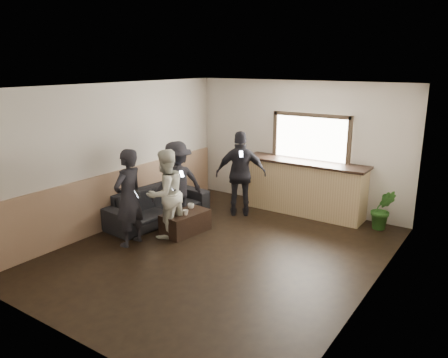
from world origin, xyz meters
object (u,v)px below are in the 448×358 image
Objects in this scene: person_a at (129,198)px; person_b at (166,194)px; cup_b at (186,212)px; potted_plant at (383,209)px; bar_counter at (304,184)px; person_d at (241,174)px; person_c at (177,183)px; cup_a at (191,206)px; coffee_table at (185,222)px; sofa at (157,205)px.

person_b is (0.28, 0.65, -0.04)m from person_a.
cup_b is 3.81m from potted_plant.
bar_counter is at bearing 158.78° from person_b.
cup_b is 0.06× the size of person_b.
person_b reaches higher than potted_plant.
person_a is 2.56m from person_d.
person_c is at bearing 21.47° from person_d.
cup_a is at bearing 176.02° from person_b.
bar_counter is 3.33× the size of potted_plant.
potted_plant is at bearing -1.56° from bar_counter.
person_c is (-0.56, 0.44, 0.38)m from cup_b.
cup_a is 0.07× the size of person_a.
cup_b is at bearing -141.02° from potted_plant.
coffee_table is 0.29m from cup_b.
bar_counter is 1.50× the size of person_d.
potted_plant is (1.69, -0.05, -0.24)m from bar_counter.
person_d reaches higher than sofa.
person_d is at bearing 81.39° from cup_b.
cup_b is 0.06× the size of person_c.
bar_counter is 3.14m from sofa.
coffee_table is 0.55× the size of person_b.
potted_plant is 0.47× the size of person_a.
person_b is (-1.56, -2.67, 0.19)m from bar_counter.
person_a reaches higher than sofa.
person_a is at bearing -153.50° from sofa.
person_c reaches higher than potted_plant.
coffee_table is at bearing 44.03° from person_d.
person_b is (-0.28, -0.22, 0.37)m from cup_b.
person_a is at bearing -115.35° from coffee_table.
potted_plant is (3.98, 2.08, 0.07)m from sofa.
person_a is at bearing -137.13° from potted_plant.
coffee_table is 0.51× the size of person_d.
cup_b is at bearing 143.69° from person_a.
sofa is 0.69m from person_c.
coffee_table is 0.55× the size of person_c.
person_d is (0.33, 1.45, 0.70)m from coffee_table.
potted_plant is 4.83m from person_a.
cup_b is at bearing 75.57° from person_c.
potted_plant is 0.45× the size of person_d.
person_c is (-0.46, 0.33, 0.63)m from coffee_table.
person_d reaches higher than cup_a.
cup_a reaches higher than cup_b.
cup_b is at bearing -117.59° from bar_counter.
cup_b reaches higher than coffee_table.
bar_counter reaches higher than person_c.
coffee_table is 0.85m from person_c.
potted_plant is 2.90m from person_d.
person_a reaches higher than potted_plant.
bar_counter reaches higher than potted_plant.
sofa is 1.04m from person_b.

